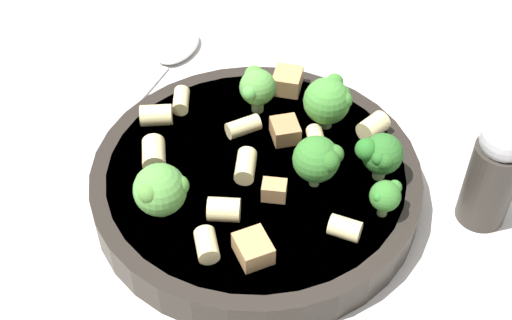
% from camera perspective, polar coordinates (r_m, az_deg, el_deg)
% --- Properties ---
extents(ground_plane, '(2.00, 2.00, 0.00)m').
position_cam_1_polar(ground_plane, '(0.57, -0.00, -2.84)').
color(ground_plane, beige).
extents(pasta_bowl, '(0.25, 0.25, 0.03)m').
position_cam_1_polar(pasta_bowl, '(0.55, -0.00, -1.61)').
color(pasta_bowl, '#28231E').
rests_on(pasta_bowl, ground_plane).
extents(broccoli_floret_0, '(0.02, 0.03, 0.03)m').
position_cam_1_polar(broccoli_floret_0, '(0.51, 10.32, -2.85)').
color(broccoli_floret_0, '#84AD60').
rests_on(broccoli_floret_0, pasta_bowl).
extents(broccoli_floret_1, '(0.04, 0.04, 0.04)m').
position_cam_1_polar(broccoli_floret_1, '(0.52, 4.95, 0.12)').
color(broccoli_floret_1, '#9EC175').
rests_on(broccoli_floret_1, pasta_bowl).
extents(broccoli_floret_2, '(0.04, 0.04, 0.04)m').
position_cam_1_polar(broccoli_floret_2, '(0.50, -7.66, -2.41)').
color(broccoli_floret_2, '#84AD60').
rests_on(broccoli_floret_2, pasta_bowl).
extents(broccoli_floret_3, '(0.03, 0.03, 0.04)m').
position_cam_1_polar(broccoli_floret_3, '(0.58, 0.06, 5.88)').
color(broccoli_floret_3, '#9EC175').
rests_on(broccoli_floret_3, pasta_bowl).
extents(broccoli_floret_4, '(0.04, 0.04, 0.04)m').
position_cam_1_polar(broccoli_floret_4, '(0.57, 5.86, 4.78)').
color(broccoli_floret_4, '#84AD60').
rests_on(broccoli_floret_4, pasta_bowl).
extents(broccoli_floret_5, '(0.03, 0.04, 0.04)m').
position_cam_1_polar(broccoli_floret_5, '(0.53, 9.93, 0.44)').
color(broccoli_floret_5, '#9EC175').
rests_on(broccoli_floret_5, pasta_bowl).
extents(rigatoni_0, '(0.03, 0.03, 0.02)m').
position_cam_1_polar(rigatoni_0, '(0.55, -8.18, 0.50)').
color(rigatoni_0, beige).
rests_on(rigatoni_0, pasta_bowl).
extents(rigatoni_1, '(0.03, 0.03, 0.02)m').
position_cam_1_polar(rigatoni_1, '(0.58, -7.99, 3.57)').
color(rigatoni_1, beige).
rests_on(rigatoni_1, pasta_bowl).
extents(rigatoni_2, '(0.03, 0.03, 0.02)m').
position_cam_1_polar(rigatoni_2, '(0.51, -2.59, -3.98)').
color(rigatoni_2, beige).
rests_on(rigatoni_2, pasta_bowl).
extents(rigatoni_3, '(0.02, 0.03, 0.02)m').
position_cam_1_polar(rigatoni_3, '(0.57, 9.36, 2.66)').
color(rigatoni_3, beige).
rests_on(rigatoni_3, pasta_bowl).
extents(rigatoni_4, '(0.01, 0.03, 0.01)m').
position_cam_1_polar(rigatoni_4, '(0.57, -1.03, 2.69)').
color(rigatoni_4, beige).
rests_on(rigatoni_4, pasta_bowl).
extents(rigatoni_5, '(0.03, 0.02, 0.01)m').
position_cam_1_polar(rigatoni_5, '(0.59, -6.01, 4.76)').
color(rigatoni_5, beige).
rests_on(rigatoni_5, pasta_bowl).
extents(rigatoni_6, '(0.03, 0.03, 0.02)m').
position_cam_1_polar(rigatoni_6, '(0.50, 7.12, -5.44)').
color(rigatoni_6, beige).
rests_on(rigatoni_6, pasta_bowl).
extents(rigatoni_7, '(0.03, 0.02, 0.01)m').
position_cam_1_polar(rigatoni_7, '(0.56, 4.97, 1.29)').
color(rigatoni_7, beige).
rests_on(rigatoni_7, pasta_bowl).
extents(rigatoni_8, '(0.03, 0.03, 0.02)m').
position_cam_1_polar(rigatoni_8, '(0.54, -0.97, -0.25)').
color(rigatoni_8, beige).
rests_on(rigatoni_8, pasta_bowl).
extents(rigatoni_9, '(0.03, 0.02, 0.01)m').
position_cam_1_polar(rigatoni_9, '(0.49, -3.96, -6.79)').
color(rigatoni_9, beige).
rests_on(rigatoni_9, pasta_bowl).
extents(chicken_chunk_0, '(0.03, 0.03, 0.02)m').
position_cam_1_polar(chicken_chunk_0, '(0.61, 2.53, 6.34)').
color(chicken_chunk_0, tan).
rests_on(chicken_chunk_0, pasta_bowl).
extents(chicken_chunk_1, '(0.02, 0.02, 0.01)m').
position_cam_1_polar(chicken_chunk_1, '(0.52, 1.12, -2.56)').
color(chicken_chunk_1, tan).
rests_on(chicken_chunk_1, pasta_bowl).
extents(chicken_chunk_2, '(0.03, 0.03, 0.01)m').
position_cam_1_polar(chicken_chunk_2, '(0.56, 2.35, 2.38)').
color(chicken_chunk_2, '#A87A4C').
rests_on(chicken_chunk_2, pasta_bowl).
extents(chicken_chunk_3, '(0.03, 0.02, 0.02)m').
position_cam_1_polar(chicken_chunk_3, '(0.48, -0.22, -7.10)').
color(chicken_chunk_3, tan).
rests_on(chicken_chunk_3, pasta_bowl).
extents(pepper_shaker, '(0.04, 0.04, 0.10)m').
position_cam_1_polar(pepper_shaker, '(0.54, 18.52, -0.79)').
color(pepper_shaker, '#332D28').
rests_on(pepper_shaker, ground_plane).
extents(spoon, '(0.14, 0.16, 0.01)m').
position_cam_1_polar(spoon, '(0.69, -7.23, 7.85)').
color(spoon, silver).
rests_on(spoon, ground_plane).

